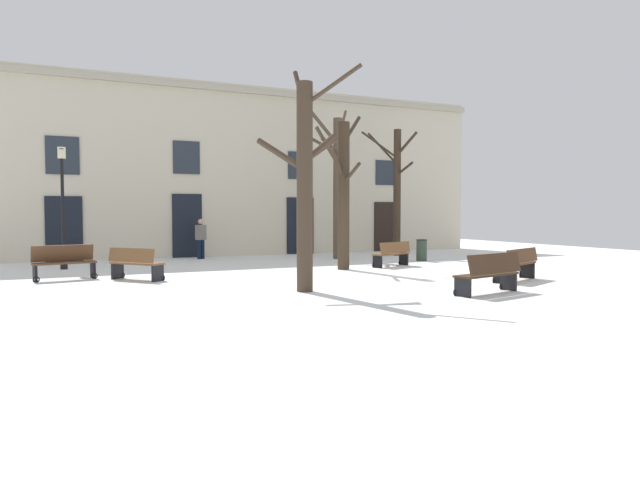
{
  "coord_description": "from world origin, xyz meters",
  "views": [
    {
      "loc": [
        -7.26,
        -13.9,
        1.82
      ],
      "look_at": [
        0.0,
        1.86,
        0.98
      ],
      "focal_mm": 32.11,
      "sensor_mm": 36.0,
      "label": 1
    }
  ],
  "objects_px": {
    "streetlamp": "(62,194)",
    "bench_near_lamp": "(136,264)",
    "tree_center": "(336,181)",
    "bench_back_to_back_right": "(392,254)",
    "tree_right_of_center": "(343,192)",
    "person_near_bench": "(201,237)",
    "tree_left_of_center": "(305,181)",
    "bench_by_litter_bin": "(489,273)",
    "bench_near_center_tree": "(64,262)",
    "litter_bin": "(422,250)",
    "bench_facing_shops": "(517,264)",
    "tree_foreground": "(397,189)"
  },
  "relations": [
    {
      "from": "streetlamp",
      "to": "bench_near_lamp",
      "type": "height_order",
      "value": "streetlamp"
    },
    {
      "from": "tree_center",
      "to": "bench_back_to_back_right",
      "type": "distance_m",
      "value": 4.54
    },
    {
      "from": "tree_right_of_center",
      "to": "person_near_bench",
      "type": "bearing_deg",
      "value": 117.94
    },
    {
      "from": "tree_center",
      "to": "tree_left_of_center",
      "type": "bearing_deg",
      "value": -120.78
    },
    {
      "from": "tree_right_of_center",
      "to": "bench_by_litter_bin",
      "type": "height_order",
      "value": "tree_right_of_center"
    },
    {
      "from": "bench_near_center_tree",
      "to": "person_near_bench",
      "type": "distance_m",
      "value": 7.34
    },
    {
      "from": "tree_right_of_center",
      "to": "bench_near_lamp",
      "type": "height_order",
      "value": "tree_right_of_center"
    },
    {
      "from": "litter_bin",
      "to": "bench_facing_shops",
      "type": "height_order",
      "value": "bench_facing_shops"
    },
    {
      "from": "tree_foreground",
      "to": "person_near_bench",
      "type": "bearing_deg",
      "value": 168.33
    },
    {
      "from": "bench_near_lamp",
      "to": "bench_facing_shops",
      "type": "height_order",
      "value": "bench_near_lamp"
    },
    {
      "from": "tree_left_of_center",
      "to": "bench_near_lamp",
      "type": "distance_m",
      "value": 5.5
    },
    {
      "from": "streetlamp",
      "to": "bench_by_litter_bin",
      "type": "bearing_deg",
      "value": -49.5
    },
    {
      "from": "streetlamp",
      "to": "litter_bin",
      "type": "distance_m",
      "value": 12.61
    },
    {
      "from": "litter_bin",
      "to": "bench_by_litter_bin",
      "type": "bearing_deg",
      "value": -114.95
    },
    {
      "from": "tree_right_of_center",
      "to": "person_near_bench",
      "type": "height_order",
      "value": "tree_right_of_center"
    },
    {
      "from": "tree_left_of_center",
      "to": "litter_bin",
      "type": "height_order",
      "value": "tree_left_of_center"
    },
    {
      "from": "litter_bin",
      "to": "bench_back_to_back_right",
      "type": "height_order",
      "value": "bench_back_to_back_right"
    },
    {
      "from": "streetlamp",
      "to": "bench_near_center_tree",
      "type": "distance_m",
      "value": 3.73
    },
    {
      "from": "tree_right_of_center",
      "to": "bench_near_center_tree",
      "type": "xyz_separation_m",
      "value": [
        -8.14,
        0.61,
        -1.99
      ]
    },
    {
      "from": "tree_right_of_center",
      "to": "bench_back_to_back_right",
      "type": "xyz_separation_m",
      "value": [
        1.93,
        0.17,
        -2.04
      ]
    },
    {
      "from": "tree_right_of_center",
      "to": "tree_center",
      "type": "bearing_deg",
      "value": 66.62
    },
    {
      "from": "streetlamp",
      "to": "bench_near_center_tree",
      "type": "relative_size",
      "value": 2.4
    },
    {
      "from": "streetlamp",
      "to": "bench_by_litter_bin",
      "type": "relative_size",
      "value": 2.1
    },
    {
      "from": "tree_foreground",
      "to": "streetlamp",
      "type": "bearing_deg",
      "value": -177.47
    },
    {
      "from": "bench_facing_shops",
      "to": "person_near_bench",
      "type": "height_order",
      "value": "person_near_bench"
    },
    {
      "from": "bench_near_lamp",
      "to": "bench_facing_shops",
      "type": "xyz_separation_m",
      "value": [
        9.2,
        -4.38,
        0.01
      ]
    },
    {
      "from": "tree_right_of_center",
      "to": "bench_near_lamp",
      "type": "bearing_deg",
      "value": -177.53
    },
    {
      "from": "bench_near_center_tree",
      "to": "litter_bin",
      "type": "bearing_deg",
      "value": -7.04
    },
    {
      "from": "bench_near_center_tree",
      "to": "bench_facing_shops",
      "type": "bearing_deg",
      "value": -37.53
    },
    {
      "from": "bench_facing_shops",
      "to": "tree_foreground",
      "type": "bearing_deg",
      "value": -125.54
    },
    {
      "from": "person_near_bench",
      "to": "bench_near_lamp",
      "type": "bearing_deg",
      "value": -142.66
    },
    {
      "from": "tree_foreground",
      "to": "tree_left_of_center",
      "type": "xyz_separation_m",
      "value": [
        -7.87,
        -8.53,
        -0.28
      ]
    },
    {
      "from": "streetlamp",
      "to": "person_near_bench",
      "type": "bearing_deg",
      "value": 24.16
    },
    {
      "from": "bench_by_litter_bin",
      "to": "bench_facing_shops",
      "type": "bearing_deg",
      "value": -158.74
    },
    {
      "from": "litter_bin",
      "to": "bench_near_lamp",
      "type": "xyz_separation_m",
      "value": [
        -10.54,
        -1.91,
        0.04
      ]
    },
    {
      "from": "litter_bin",
      "to": "bench_near_center_tree",
      "type": "height_order",
      "value": "bench_near_center_tree"
    },
    {
      "from": "bench_back_to_back_right",
      "to": "person_near_bench",
      "type": "distance_m",
      "value": 7.78
    },
    {
      "from": "tree_left_of_center",
      "to": "litter_bin",
      "type": "bearing_deg",
      "value": 38.62
    },
    {
      "from": "tree_foreground",
      "to": "tree_left_of_center",
      "type": "bearing_deg",
      "value": -132.7
    },
    {
      "from": "tree_left_of_center",
      "to": "bench_back_to_back_right",
      "type": "xyz_separation_m",
      "value": [
        5.04,
        4.32,
        -2.12
      ]
    },
    {
      "from": "bench_by_litter_bin",
      "to": "bench_near_center_tree",
      "type": "height_order",
      "value": "bench_near_center_tree"
    },
    {
      "from": "tree_foreground",
      "to": "bench_back_to_back_right",
      "type": "xyz_separation_m",
      "value": [
        -2.83,
        -4.2,
        -2.4
      ]
    },
    {
      "from": "tree_left_of_center",
      "to": "person_near_bench",
      "type": "height_order",
      "value": "tree_left_of_center"
    },
    {
      "from": "streetlamp",
      "to": "litter_bin",
      "type": "height_order",
      "value": "streetlamp"
    },
    {
      "from": "bench_near_lamp",
      "to": "bench_facing_shops",
      "type": "bearing_deg",
      "value": -155.21
    },
    {
      "from": "tree_foreground",
      "to": "tree_center",
      "type": "bearing_deg",
      "value": -171.04
    },
    {
      "from": "tree_foreground",
      "to": "tree_center",
      "type": "distance_m",
      "value": 3.12
    },
    {
      "from": "bench_near_center_tree",
      "to": "bench_facing_shops",
      "type": "height_order",
      "value": "bench_near_center_tree"
    },
    {
      "from": "tree_left_of_center",
      "to": "person_near_bench",
      "type": "bearing_deg",
      "value": 90.45
    },
    {
      "from": "bench_facing_shops",
      "to": "bench_back_to_back_right",
      "type": "distance_m",
      "value": 4.91
    }
  ]
}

